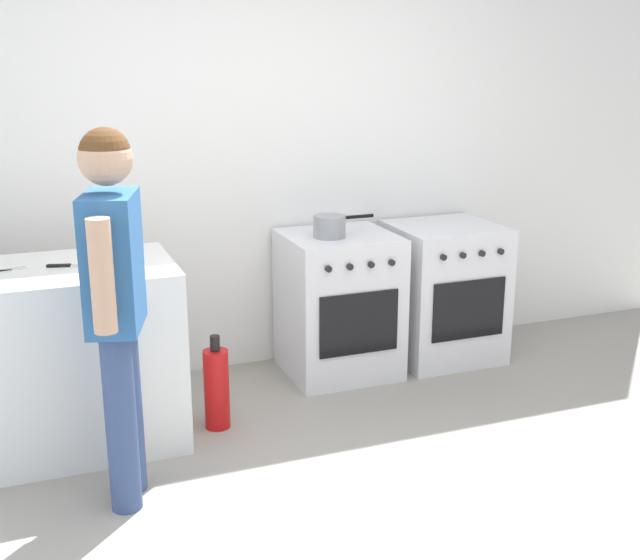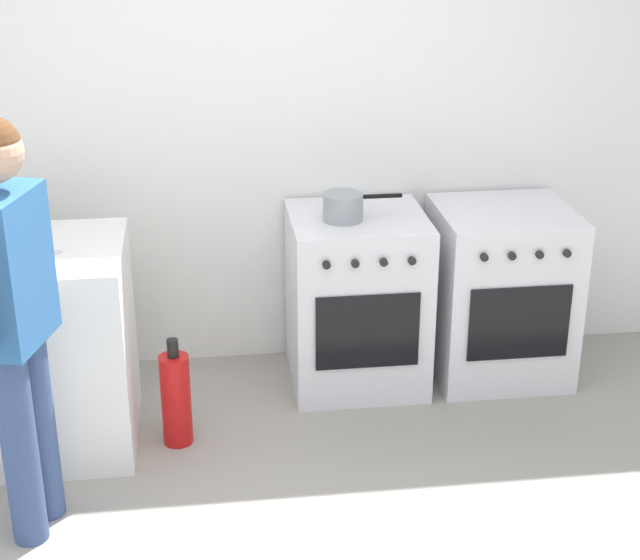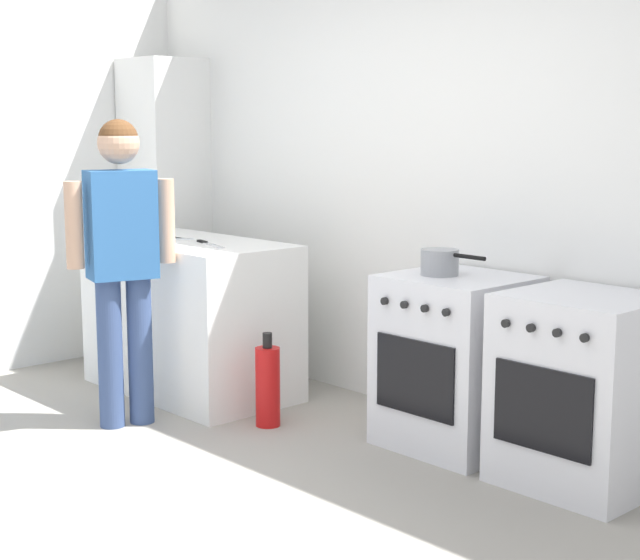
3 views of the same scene
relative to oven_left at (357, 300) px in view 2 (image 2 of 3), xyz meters
The scene contains 7 objects.
back_wall 1.01m from the oven_left, 133.25° to the left, with size 6.00×0.10×2.60m, color white.
oven_left is the anchor object (origin of this frame).
oven_right 0.71m from the oven_left, ahead, with size 0.64×0.62×0.85m.
pot 0.50m from the oven_left, 149.53° to the right, with size 0.36×0.18×0.13m.
knife_bread 1.60m from the oven_left, 164.94° to the right, with size 0.35×0.12×0.01m.
person 1.80m from the oven_left, 144.10° to the right, with size 0.29×0.55×1.60m.
fire_extinguisher 1.01m from the oven_left, 151.22° to the right, with size 0.13×0.13×0.50m.
Camera 2 is at (-0.37, -2.66, 2.33)m, focal length 55.00 mm.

